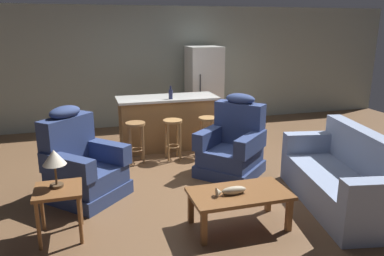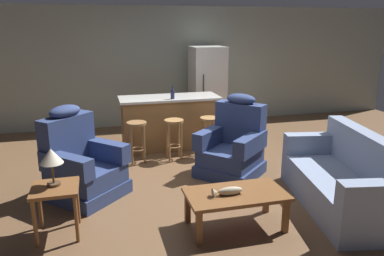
{
  "view_description": "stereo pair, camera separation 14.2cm",
  "coord_description": "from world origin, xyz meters",
  "px_view_note": "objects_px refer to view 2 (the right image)",
  "views": [
    {
      "loc": [
        -1.43,
        -5.13,
        2.19
      ],
      "look_at": [
        0.04,
        -0.1,
        0.75
      ],
      "focal_mm": 35.0,
      "sensor_mm": 36.0,
      "label": 1
    },
    {
      "loc": [
        -1.29,
        -5.17,
        2.19
      ],
      "look_at": [
        0.04,
        -0.1,
        0.75
      ],
      "focal_mm": 35.0,
      "sensor_mm": 36.0,
      "label": 2
    }
  ],
  "objects_px": {
    "fish_figurine": "(227,191)",
    "recliner_near_island": "(233,147)",
    "end_table": "(56,195)",
    "bottle_tall_green": "(173,94)",
    "bar_stool_right": "(209,129)",
    "refrigerator": "(207,88)",
    "coffee_table": "(236,197)",
    "couch": "(344,181)",
    "bar_stool_left": "(137,134)",
    "bar_stool_middle": "(174,132)",
    "table_lamp": "(51,158)",
    "recliner_near_lamp": "(81,165)",
    "kitchen_island": "(170,122)"
  },
  "relations": [
    {
      "from": "fish_figurine",
      "to": "recliner_near_island",
      "type": "bearing_deg",
      "value": 67.06
    },
    {
      "from": "end_table",
      "to": "bar_stool_left",
      "type": "height_order",
      "value": "bar_stool_left"
    },
    {
      "from": "couch",
      "to": "recliner_near_lamp",
      "type": "bearing_deg",
      "value": -9.96
    },
    {
      "from": "fish_figurine",
      "to": "refrigerator",
      "type": "distance_m",
      "value": 4.38
    },
    {
      "from": "bar_stool_right",
      "to": "bar_stool_middle",
      "type": "bearing_deg",
      "value": 180.0
    },
    {
      "from": "kitchen_island",
      "to": "table_lamp",
      "type": "bearing_deg",
      "value": -124.13
    },
    {
      "from": "table_lamp",
      "to": "refrigerator",
      "type": "bearing_deg",
      "value": 53.17
    },
    {
      "from": "fish_figurine",
      "to": "bottle_tall_green",
      "type": "xyz_separation_m",
      "value": [
        -0.0,
        2.82,
        0.57
      ]
    },
    {
      "from": "recliner_near_island",
      "to": "refrigerator",
      "type": "xyz_separation_m",
      "value": [
        0.41,
        2.69,
        0.46
      ]
    },
    {
      "from": "end_table",
      "to": "fish_figurine",
      "type": "bearing_deg",
      "value": -11.69
    },
    {
      "from": "bar_stool_middle",
      "to": "recliner_near_lamp",
      "type": "bearing_deg",
      "value": -144.03
    },
    {
      "from": "kitchen_island",
      "to": "recliner_near_island",
      "type": "bearing_deg",
      "value": -65.81
    },
    {
      "from": "table_lamp",
      "to": "bottle_tall_green",
      "type": "distance_m",
      "value": 3.01
    },
    {
      "from": "bar_stool_middle",
      "to": "bottle_tall_green",
      "type": "height_order",
      "value": "bottle_tall_green"
    },
    {
      "from": "fish_figurine",
      "to": "bar_stool_right",
      "type": "xyz_separation_m",
      "value": [
        0.54,
        2.4,
        0.01
      ]
    },
    {
      "from": "coffee_table",
      "to": "end_table",
      "type": "bearing_deg",
      "value": 169.95
    },
    {
      "from": "recliner_near_island",
      "to": "bar_stool_right",
      "type": "distance_m",
      "value": 0.87
    },
    {
      "from": "bar_stool_right",
      "to": "bar_stool_left",
      "type": "bearing_deg",
      "value": 180.0
    },
    {
      "from": "couch",
      "to": "table_lamp",
      "type": "relative_size",
      "value": 4.93
    },
    {
      "from": "coffee_table",
      "to": "recliner_near_island",
      "type": "bearing_deg",
      "value": 70.39
    },
    {
      "from": "coffee_table",
      "to": "table_lamp",
      "type": "height_order",
      "value": "table_lamp"
    },
    {
      "from": "bar_stool_middle",
      "to": "bar_stool_right",
      "type": "bearing_deg",
      "value": 0.0
    },
    {
      "from": "table_lamp",
      "to": "bar_stool_right",
      "type": "bearing_deg",
      "value": 40.4
    },
    {
      "from": "bottle_tall_green",
      "to": "kitchen_island",
      "type": "bearing_deg",
      "value": 94.55
    },
    {
      "from": "fish_figurine",
      "to": "couch",
      "type": "height_order",
      "value": "couch"
    },
    {
      "from": "fish_figurine",
      "to": "kitchen_island",
      "type": "relative_size",
      "value": 0.19
    },
    {
      "from": "table_lamp",
      "to": "coffee_table",
      "type": "bearing_deg",
      "value": -11.16
    },
    {
      "from": "end_table",
      "to": "bottle_tall_green",
      "type": "bearing_deg",
      "value": 54.01
    },
    {
      "from": "coffee_table",
      "to": "couch",
      "type": "xyz_separation_m",
      "value": [
        1.47,
        0.13,
        -0.02
      ]
    },
    {
      "from": "refrigerator",
      "to": "recliner_near_lamp",
      "type": "bearing_deg",
      "value": -132.04
    },
    {
      "from": "coffee_table",
      "to": "recliner_near_lamp",
      "type": "bearing_deg",
      "value": 142.09
    },
    {
      "from": "couch",
      "to": "bar_stool_right",
      "type": "height_order",
      "value": "couch"
    },
    {
      "from": "refrigerator",
      "to": "coffee_table",
      "type": "bearing_deg",
      "value": -102.76
    },
    {
      "from": "recliner_near_lamp",
      "to": "table_lamp",
      "type": "bearing_deg",
      "value": -59.55
    },
    {
      "from": "table_lamp",
      "to": "refrigerator",
      "type": "relative_size",
      "value": 0.23
    },
    {
      "from": "bar_stool_middle",
      "to": "kitchen_island",
      "type": "bearing_deg",
      "value": 84.97
    },
    {
      "from": "refrigerator",
      "to": "bottle_tall_green",
      "type": "distance_m",
      "value": 1.77
    },
    {
      "from": "recliner_near_lamp",
      "to": "kitchen_island",
      "type": "height_order",
      "value": "recliner_near_lamp"
    },
    {
      "from": "end_table",
      "to": "bar_stool_left",
      "type": "relative_size",
      "value": 0.82
    },
    {
      "from": "coffee_table",
      "to": "bottle_tall_green",
      "type": "relative_size",
      "value": 4.78
    },
    {
      "from": "coffee_table",
      "to": "kitchen_island",
      "type": "height_order",
      "value": "kitchen_island"
    },
    {
      "from": "coffee_table",
      "to": "couch",
      "type": "distance_m",
      "value": 1.48
    },
    {
      "from": "couch",
      "to": "recliner_near_island",
      "type": "height_order",
      "value": "recliner_near_island"
    },
    {
      "from": "recliner_near_lamp",
      "to": "refrigerator",
      "type": "distance_m",
      "value": 3.93
    },
    {
      "from": "end_table",
      "to": "bar_stool_right",
      "type": "xyz_separation_m",
      "value": [
        2.33,
        2.03,
        0.01
      ]
    },
    {
      "from": "refrigerator",
      "to": "bottle_tall_green",
      "type": "bearing_deg",
      "value": -127.24
    },
    {
      "from": "bar_stool_middle",
      "to": "bottle_tall_green",
      "type": "distance_m",
      "value": 0.71
    },
    {
      "from": "couch",
      "to": "recliner_near_lamp",
      "type": "xyz_separation_m",
      "value": [
        -3.14,
        1.17,
        0.08
      ]
    },
    {
      "from": "coffee_table",
      "to": "recliner_near_island",
      "type": "height_order",
      "value": "recliner_near_island"
    },
    {
      "from": "couch",
      "to": "bar_stool_right",
      "type": "distance_m",
      "value": 2.48
    }
  ]
}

